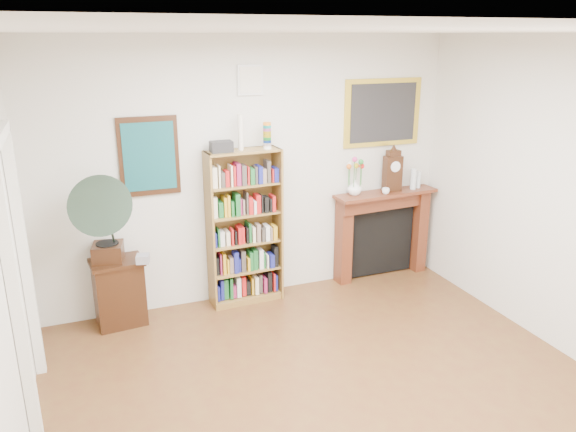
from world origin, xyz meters
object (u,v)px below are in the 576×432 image
object	(u,v)px
side_cabinet	(119,292)
mantel_clock	(392,172)
cd_stack	(143,259)
teacup	(386,191)
bottle_right	(418,179)
gramophone	(105,214)
flower_vase	(355,188)
bookshelf	(245,219)
fireplace	(382,227)
bottle_left	(413,179)

from	to	relation	value
side_cabinet	mantel_clock	bearing A→B (deg)	-4.16
side_cabinet	cd_stack	bearing A→B (deg)	-37.47
teacup	bottle_right	xyz separation A→B (m)	(0.50, 0.10, 0.07)
gramophone	flower_vase	world-z (taller)	gramophone
cd_stack	teacup	xyz separation A→B (m)	(2.75, 0.13, 0.37)
bookshelf	flower_vase	size ratio (longest dim) A/B	11.32
flower_vase	bottle_right	distance (m)	0.85
bookshelf	cd_stack	size ratio (longest dim) A/B	16.04
teacup	bottle_right	distance (m)	0.51
teacup	bottle_right	bearing A→B (deg)	11.45
fireplace	teacup	xyz separation A→B (m)	(-0.05, -0.13, 0.48)
side_cabinet	gramophone	bearing A→B (deg)	-122.19
flower_vase	bottle_left	world-z (taller)	bottle_left
bookshelf	bottle_left	distance (m)	2.08
side_cabinet	fireplace	world-z (taller)	fireplace
side_cabinet	cd_stack	size ratio (longest dim) A/B	5.70
side_cabinet	cd_stack	distance (m)	0.47
gramophone	cd_stack	world-z (taller)	gramophone
flower_vase	gramophone	bearing A→B (deg)	-175.66
gramophone	bottle_right	bearing A→B (deg)	14.53
bottle_left	cd_stack	bearing A→B (deg)	-176.36
cd_stack	mantel_clock	bearing A→B (deg)	4.28
gramophone	mantel_clock	xyz separation A→B (m)	(3.18, 0.20, 0.09)
teacup	bottle_right	world-z (taller)	bottle_right
bookshelf	side_cabinet	world-z (taller)	bookshelf
fireplace	flower_vase	xyz separation A→B (m)	(-0.40, -0.03, 0.53)
gramophone	bottle_right	xyz separation A→B (m)	(3.55, 0.21, -0.04)
fireplace	mantel_clock	bearing A→B (deg)	-32.67
gramophone	teacup	world-z (taller)	gramophone
gramophone	cd_stack	bearing A→B (deg)	7.48
cd_stack	flower_vase	world-z (taller)	flower_vase
bottle_right	cd_stack	bearing A→B (deg)	-175.95
bottle_left	gramophone	bearing A→B (deg)	-177.00
bottle_right	fireplace	bearing A→B (deg)	176.33
fireplace	side_cabinet	bearing A→B (deg)	178.45
side_cabinet	bottle_left	world-z (taller)	bottle_left
bookshelf	teacup	world-z (taller)	bookshelf
mantel_clock	teacup	size ratio (longest dim) A/B	5.50
flower_vase	bottle_right	world-z (taller)	bottle_right
bottle_left	bottle_right	world-z (taller)	bottle_left
teacup	bottle_left	distance (m)	0.42
cd_stack	teacup	world-z (taller)	teacup
gramophone	fireplace	bearing A→B (deg)	15.53
bookshelf	cd_stack	bearing A→B (deg)	-172.68
bookshelf	bottle_right	distance (m)	2.17
mantel_clock	teacup	distance (m)	0.25
bottle_left	bookshelf	bearing A→B (deg)	-179.81
bookshelf	mantel_clock	size ratio (longest dim) A/B	4.03
mantel_clock	bottle_left	xyz separation A→B (m)	(0.28, -0.01, -0.11)
bookshelf	gramophone	world-z (taller)	bookshelf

